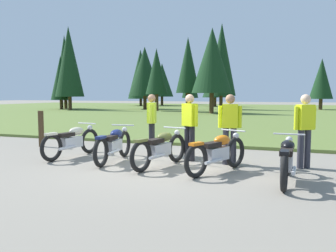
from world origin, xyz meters
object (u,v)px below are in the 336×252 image
at_px(motorcycle_orange, 217,152).
at_px(rider_checking_bike, 230,125).
at_px(rider_with_back_turned, 305,127).
at_px(motorcycle_navy, 114,144).
at_px(motorcycle_black, 287,160).
at_px(rider_in_hivis_vest, 190,123).
at_px(motorcycle_olive, 161,148).
at_px(rider_near_row_end, 152,120).
at_px(trail_marker_post, 41,129).
at_px(motorcycle_cream, 72,141).

relative_size(motorcycle_orange, rider_checking_bike, 1.17).
bearing_deg(motorcycle_orange, rider_checking_bike, 84.15).
xyz_separation_m(motorcycle_orange, rider_with_back_turned, (1.75, 1.08, 0.51)).
height_order(motorcycle_navy, motorcycle_black, same).
xyz_separation_m(rider_checking_bike, rider_in_hivis_vest, (-1.04, 0.16, 0.00)).
relative_size(motorcycle_olive, rider_near_row_end, 1.23).
bearing_deg(motorcycle_orange, motorcycle_black, -15.41).
xyz_separation_m(motorcycle_navy, rider_with_back_turned, (4.42, 0.77, 0.51)).
bearing_deg(rider_with_back_turned, motorcycle_black, -102.82).
distance_m(motorcycle_olive, motorcycle_orange, 1.36).
bearing_deg(rider_checking_bike, motorcycle_navy, -167.52).
bearing_deg(rider_with_back_turned, rider_checking_bike, -174.57).
distance_m(rider_near_row_end, trail_marker_post, 3.89).
bearing_deg(motorcycle_olive, rider_with_back_turned, 17.17).
bearing_deg(motorcycle_olive, trail_marker_post, 161.33).
bearing_deg(rider_with_back_turned, motorcycle_olive, -162.83).
relative_size(motorcycle_cream, motorcycle_black, 0.99).
relative_size(motorcycle_navy, rider_with_back_turned, 1.26).
bearing_deg(motorcycle_navy, rider_with_back_turned, 9.87).
height_order(motorcycle_navy, rider_checking_bike, rider_checking_bike).
xyz_separation_m(motorcycle_orange, rider_in_hivis_vest, (-0.94, 1.08, 0.51)).
relative_size(motorcycle_black, rider_near_row_end, 1.26).
height_order(motorcycle_cream, rider_checking_bike, rider_checking_bike).
distance_m(motorcycle_orange, rider_near_row_end, 2.73).
height_order(motorcycle_black, rider_near_row_end, rider_near_row_end).
bearing_deg(motorcycle_black, rider_with_back_turned, 77.18).
distance_m(motorcycle_navy, rider_checking_bike, 2.88).
relative_size(motorcycle_cream, rider_near_row_end, 1.25).
bearing_deg(rider_in_hivis_vest, motorcycle_orange, -48.90).
relative_size(rider_in_hivis_vest, trail_marker_post, 1.46).
bearing_deg(motorcycle_cream, rider_with_back_turned, 6.01).
bearing_deg(motorcycle_orange, motorcycle_cream, 173.26).
bearing_deg(rider_checking_bike, motorcycle_cream, -173.76).
bearing_deg(trail_marker_post, motorcycle_navy, -22.45).
bearing_deg(rider_in_hivis_vest, motorcycle_olive, -113.32).
xyz_separation_m(motorcycle_navy, rider_near_row_end, (0.49, 1.26, 0.51)).
relative_size(motorcycle_navy, trail_marker_post, 1.83).
height_order(rider_near_row_end, rider_with_back_turned, same).
height_order(motorcycle_orange, trail_marker_post, trail_marker_post).
bearing_deg(motorcycle_black, rider_checking_bike, 135.14).
distance_m(motorcycle_navy, rider_in_hivis_vest, 1.96).
xyz_separation_m(motorcycle_navy, rider_checking_bike, (2.76, 0.61, 0.51)).
distance_m(rider_checking_bike, rider_with_back_turned, 1.66).
bearing_deg(rider_in_hivis_vest, motorcycle_cream, -168.85).
relative_size(motorcycle_olive, rider_checking_bike, 1.23).
distance_m(rider_with_back_turned, trail_marker_post, 7.83).
xyz_separation_m(motorcycle_olive, motorcycle_black, (2.77, -0.51, 0.00)).
xyz_separation_m(rider_checking_bike, trail_marker_post, (-6.14, 0.78, -0.37)).
bearing_deg(motorcycle_olive, motorcycle_navy, 171.79).
relative_size(rider_checking_bike, rider_near_row_end, 1.00).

